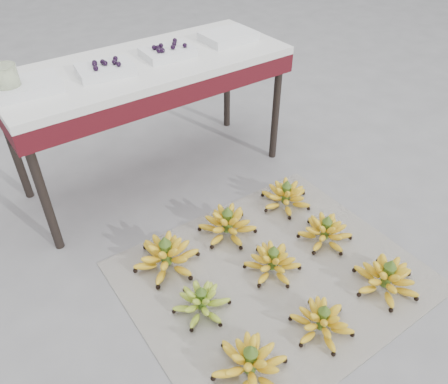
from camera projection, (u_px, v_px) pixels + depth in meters
ground at (268, 265)px, 2.03m from camera, size 60.00×60.00×0.00m
newspaper_mat at (273, 276)px, 1.98m from camera, size 1.27×1.07×0.01m
bunch_front_left at (250, 364)px, 1.57m from camera, size 0.37×0.37×0.17m
bunch_front_center at (322, 321)px, 1.72m from camera, size 0.31×0.31×0.15m
bunch_front_right at (386, 278)px, 1.88m from camera, size 0.36×0.36×0.17m
bunch_mid_left at (202, 302)px, 1.80m from camera, size 0.28×0.28×0.15m
bunch_mid_center at (273, 262)px, 1.97m from camera, size 0.28×0.28×0.16m
bunch_mid_right at (325, 232)px, 2.12m from camera, size 0.31×0.31×0.16m
bunch_back_left at (166, 256)px, 1.98m from camera, size 0.40×0.40×0.18m
bunch_back_center at (227, 224)px, 2.15m from camera, size 0.33×0.33×0.17m
bunch_back_right at (286, 196)px, 2.33m from camera, size 0.33×0.33×0.16m
vendor_table at (147, 76)px, 2.21m from camera, size 1.45×0.58×0.70m
tray_far_left at (27, 86)px, 1.87m from camera, size 0.29×0.22×0.04m
tray_left at (105, 69)px, 2.02m from camera, size 0.28×0.22×0.06m
tray_right at (168, 52)px, 2.19m from camera, size 0.26×0.19×0.06m
tray_far_right at (228, 36)px, 2.37m from camera, size 0.28×0.20×0.04m
glass_jar at (7, 81)px, 1.81m from camera, size 0.13×0.13×0.13m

